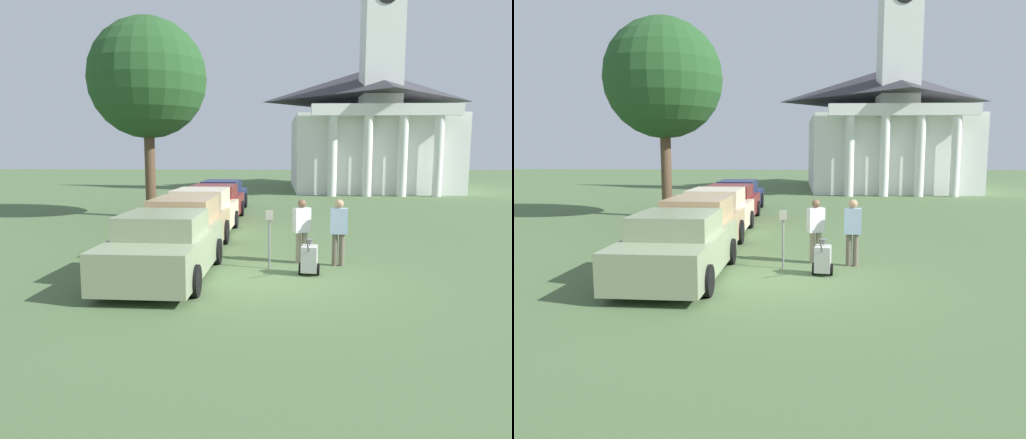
# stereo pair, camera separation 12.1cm
# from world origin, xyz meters

# --- Properties ---
(ground_plane) EXTENTS (120.00, 120.00, 0.00)m
(ground_plane) POSITION_xyz_m (0.00, 0.00, 0.00)
(ground_plane) COLOR #4C663D
(parked_car_sage) EXTENTS (2.22, 4.70, 1.51)m
(parked_car_sage) POSITION_xyz_m (-2.42, 0.15, 0.70)
(parked_car_sage) COLOR gray
(parked_car_sage) RESTS_ON ground_plane
(parked_car_tan) EXTENTS (2.09, 5.03, 1.59)m
(parked_car_tan) POSITION_xyz_m (-2.42, 2.73, 0.74)
(parked_car_tan) COLOR tan
(parked_car_tan) RESTS_ON ground_plane
(parked_car_cream) EXTENTS (2.19, 5.04, 1.58)m
(parked_car_cream) POSITION_xyz_m (-2.42, 5.85, 0.72)
(parked_car_cream) COLOR beige
(parked_car_cream) RESTS_ON ground_plane
(parked_car_maroon) EXTENTS (2.21, 4.82, 1.46)m
(parked_car_maroon) POSITION_xyz_m (-2.42, 9.27, 0.68)
(parked_car_maroon) COLOR maroon
(parked_car_maroon) RESTS_ON ground_plane
(parked_car_navy) EXTENTS (2.13, 5.30, 1.46)m
(parked_car_navy) POSITION_xyz_m (-2.42, 12.28, 0.68)
(parked_car_navy) COLOR #19234C
(parked_car_navy) RESTS_ON ground_plane
(parking_meter) EXTENTS (0.18, 0.09, 1.43)m
(parking_meter) POSITION_xyz_m (-0.08, 1.13, 0.99)
(parking_meter) COLOR slate
(parking_meter) RESTS_ON ground_plane
(person_worker) EXTENTS (0.47, 0.36, 1.64)m
(person_worker) POSITION_xyz_m (0.73, 1.79, 0.93)
(person_worker) COLOR gray
(person_worker) RESTS_ON ground_plane
(person_supervisor) EXTENTS (0.44, 0.25, 1.67)m
(person_supervisor) POSITION_xyz_m (1.63, 1.49, 0.95)
(person_supervisor) COLOR #665B4C
(person_supervisor) RESTS_ON ground_plane
(equipment_cart) EXTENTS (0.51, 1.00, 1.00)m
(equipment_cart) POSITION_xyz_m (0.85, 0.55, 0.39)
(equipment_cart) COLOR #B2B2AD
(equipment_cart) RESTS_ON ground_plane
(church) EXTENTS (10.88, 13.32, 19.29)m
(church) POSITION_xyz_m (6.73, 26.46, 4.78)
(church) COLOR white
(church) RESTS_ON ground_plane
(shade_tree) EXTENTS (4.92, 4.92, 8.25)m
(shade_tree) POSITION_xyz_m (-5.27, 10.24, 5.77)
(shade_tree) COLOR brown
(shade_tree) RESTS_ON ground_plane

